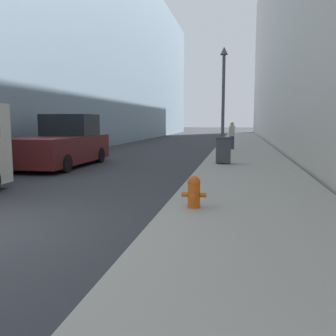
{
  "coord_description": "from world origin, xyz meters",
  "views": [
    {
      "loc": [
        4.68,
        -4.99,
        1.8
      ],
      "look_at": [
        0.62,
        16.63,
        -0.98
      ],
      "focal_mm": 40.0,
      "sensor_mm": 36.0,
      "label": 1
    }
  ],
  "objects_px": {
    "trash_bin": "(223,150)",
    "lamppost": "(223,95)",
    "pedestrian_on_sidewalk": "(232,136)",
    "pickup_truck": "(62,144)",
    "fire_hydrant": "(194,191)"
  },
  "relations": [
    {
      "from": "lamppost",
      "to": "fire_hydrant",
      "type": "bearing_deg",
      "value": -90.11
    },
    {
      "from": "lamppost",
      "to": "pickup_truck",
      "type": "relative_size",
      "value": 1.01
    },
    {
      "from": "trash_bin",
      "to": "lamppost",
      "type": "xyz_separation_m",
      "value": [
        -0.23,
        4.56,
        2.45
      ]
    },
    {
      "from": "fire_hydrant",
      "to": "pedestrian_on_sidewalk",
      "type": "bearing_deg",
      "value": 88.33
    },
    {
      "from": "lamppost",
      "to": "pickup_truck",
      "type": "height_order",
      "value": "lamppost"
    },
    {
      "from": "fire_hydrant",
      "to": "lamppost",
      "type": "xyz_separation_m",
      "value": [
        0.02,
        12.32,
        2.66
      ]
    },
    {
      "from": "pedestrian_on_sidewalk",
      "to": "trash_bin",
      "type": "bearing_deg",
      "value": -91.44
    },
    {
      "from": "pickup_truck",
      "to": "pedestrian_on_sidewalk",
      "type": "bearing_deg",
      "value": 52.92
    },
    {
      "from": "trash_bin",
      "to": "pedestrian_on_sidewalk",
      "type": "relative_size",
      "value": 0.65
    },
    {
      "from": "fire_hydrant",
      "to": "trash_bin",
      "type": "height_order",
      "value": "trash_bin"
    },
    {
      "from": "trash_bin",
      "to": "pedestrian_on_sidewalk",
      "type": "xyz_separation_m",
      "value": [
        0.19,
        7.63,
        0.27
      ]
    },
    {
      "from": "lamppost",
      "to": "pedestrian_on_sidewalk",
      "type": "bearing_deg",
      "value": 82.12
    },
    {
      "from": "trash_bin",
      "to": "pedestrian_on_sidewalk",
      "type": "distance_m",
      "value": 7.64
    },
    {
      "from": "lamppost",
      "to": "pedestrian_on_sidewalk",
      "type": "relative_size",
      "value": 3.34
    },
    {
      "from": "pedestrian_on_sidewalk",
      "to": "pickup_truck",
      "type": "bearing_deg",
      "value": -127.08
    }
  ]
}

